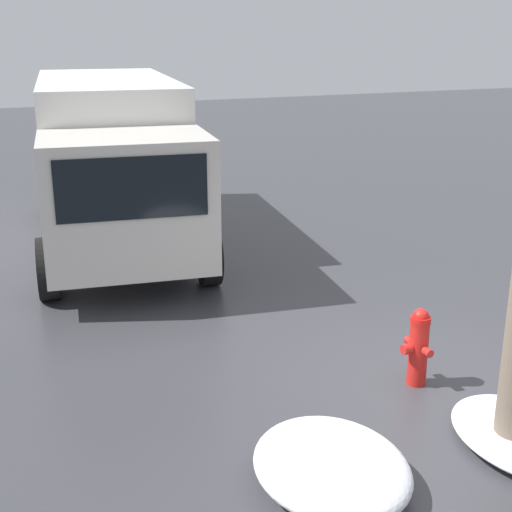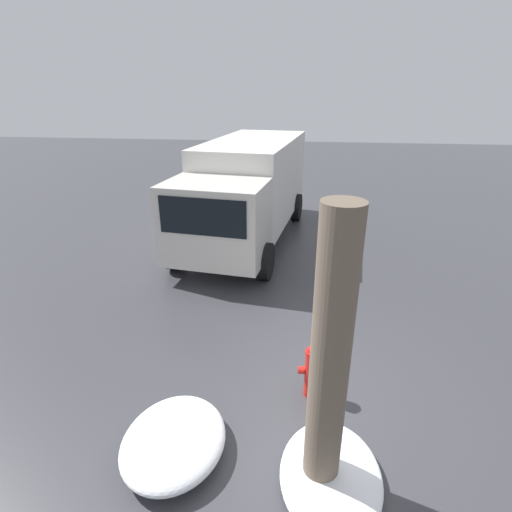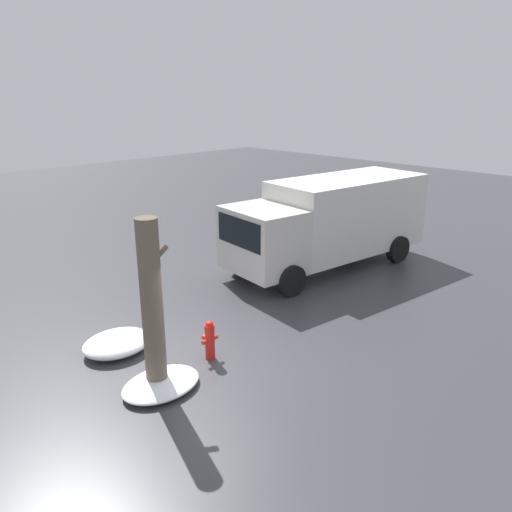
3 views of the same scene
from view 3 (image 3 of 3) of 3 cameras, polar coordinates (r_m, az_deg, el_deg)
name	(u,v)px [view 3 (image 3 of 3)]	position (r m, az deg, el deg)	size (l,w,h in m)	color
ground_plane	(211,358)	(11.04, -5.22, -11.55)	(60.00, 60.00, 0.00)	#38383D
fire_hydrant	(210,339)	(10.83, -5.31, -9.46)	(0.41, 0.32, 0.88)	red
tree_trunk	(152,306)	(9.45, -11.79, -5.65)	(0.63, 0.41, 3.39)	#6B5B4C
delivery_truck	(331,219)	(16.27, 8.60, 4.18)	(7.29, 3.27, 2.83)	beige
pedestrian	(272,238)	(16.11, 1.89, 2.08)	(0.39, 0.39, 1.79)	#23232D
snow_pile_by_hydrant	(117,343)	(11.62, -15.60, -9.56)	(1.53, 1.29, 0.37)	white
snow_pile_curbside	(161,384)	(10.11, -10.79, -14.17)	(1.59, 1.19, 0.22)	white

